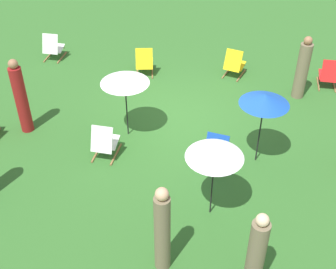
% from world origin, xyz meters
% --- Properties ---
extents(ground_plane, '(40.00, 40.00, 0.00)m').
position_xyz_m(ground_plane, '(0.00, 0.00, 0.00)').
color(ground_plane, '#2D6026').
extents(deckchair_0, '(0.52, 0.78, 0.83)m').
position_xyz_m(deckchair_0, '(1.36, 1.53, 0.37)').
color(deckchair_0, olive).
rests_on(deckchair_0, ground).
extents(deckchair_1, '(0.50, 0.77, 0.83)m').
position_xyz_m(deckchair_1, '(-3.89, -2.41, 0.37)').
color(deckchair_1, olive).
rests_on(deckchair_1, ground).
extents(deckchair_2, '(0.61, 0.84, 0.83)m').
position_xyz_m(deckchair_2, '(1.27, -2.29, 0.37)').
color(deckchair_2, olive).
rests_on(deckchair_2, ground).
extents(deckchair_4, '(0.68, 0.87, 0.83)m').
position_xyz_m(deckchair_4, '(-1.30, -2.60, 0.37)').
color(deckchair_4, olive).
rests_on(deckchair_4, ground).
extents(deckchair_10, '(0.61, 0.84, 0.83)m').
position_xyz_m(deckchair_10, '(-1.12, 1.41, 0.37)').
color(deckchair_10, olive).
rests_on(deckchair_10, ground).
extents(deckchair_11, '(0.49, 0.77, 0.83)m').
position_xyz_m(deckchair_11, '(4.22, -2.77, 0.37)').
color(deckchair_11, olive).
rests_on(deckchair_11, ground).
extents(umbrella_0, '(1.10, 1.10, 1.71)m').
position_xyz_m(umbrella_0, '(1.05, 0.67, 1.55)').
color(umbrella_0, black).
rests_on(umbrella_0, ground).
extents(umbrella_1, '(1.05, 1.05, 1.64)m').
position_xyz_m(umbrella_1, '(-1.11, 2.88, 1.51)').
color(umbrella_1, black).
rests_on(umbrella_1, ground).
extents(umbrella_2, '(1.03, 1.03, 1.70)m').
position_xyz_m(umbrella_2, '(-1.97, 1.15, 1.59)').
color(umbrella_2, black).
rests_on(umbrella_2, ground).
extents(person_0, '(0.29, 0.29, 1.80)m').
position_xyz_m(person_0, '(-0.41, 4.25, 0.87)').
color(person_0, '#72664C').
rests_on(person_0, ground).
extents(person_1, '(0.44, 0.44, 1.73)m').
position_xyz_m(person_1, '(-3.05, -1.74, 0.82)').
color(person_1, '#72664C').
rests_on(person_1, ground).
extents(person_3, '(0.41, 0.41, 1.68)m').
position_xyz_m(person_3, '(-1.91, 4.42, 0.80)').
color(person_3, '#72664C').
rests_on(person_3, ground).
extents(person_4, '(0.39, 0.39, 1.89)m').
position_xyz_m(person_4, '(3.50, 0.89, 0.91)').
color(person_4, maroon).
rests_on(person_4, ground).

